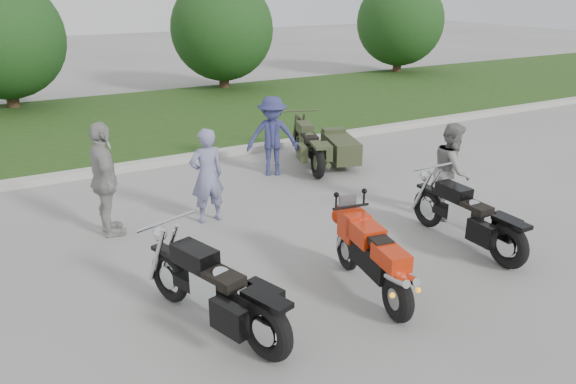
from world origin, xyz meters
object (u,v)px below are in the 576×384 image
cruiser_sidecar (328,148)px  person_stripe (207,176)px  cruiser_left (220,294)px  cruiser_right (471,220)px  sportbike_red (373,256)px  person_grey (452,170)px  person_back (105,180)px  person_denim (272,136)px

cruiser_sidecar → person_stripe: person_stripe is taller
cruiser_left → cruiser_right: bearing=-15.3°
cruiser_sidecar → person_stripe: size_ratio=1.42×
sportbike_red → cruiser_right: (2.09, 0.38, -0.09)m
person_stripe → person_grey: (3.68, -1.74, 0.01)m
cruiser_sidecar → person_back: size_ratio=1.24×
person_denim → person_grey: bearing=-38.2°
cruiser_right → person_back: 5.56m
person_denim → cruiser_sidecar: bearing=21.5°
cruiser_left → sportbike_red: bearing=-23.3°
person_grey → person_denim: 3.73m
person_back → cruiser_right: bearing=-122.7°
cruiser_sidecar → cruiser_right: bearing=-76.9°
person_grey → person_back: bearing=116.8°
cruiser_left → person_back: bearing=80.9°
sportbike_red → person_back: (-2.50, 3.48, 0.37)m
cruiser_sidecar → cruiser_left: bearing=-116.8°
cruiser_sidecar → sportbike_red: bearing=-99.7°
cruiser_right → cruiser_sidecar: cruiser_sidecar is taller
cruiser_sidecar → person_denim: 1.35m
person_denim → cruiser_left: bearing=-97.8°
person_back → person_grey: bearing=-109.6°
person_stripe → sportbike_red: bearing=105.2°
cruiser_left → person_back: person_back is taller
sportbike_red → person_stripe: person_stripe is taller
cruiser_sidecar → person_denim: size_ratio=1.38×
cruiser_sidecar → person_grey: person_grey is taller
sportbike_red → cruiser_right: bearing=19.2°
person_denim → person_back: person_back is taller
person_stripe → person_back: (-1.56, 0.26, 0.11)m
sportbike_red → cruiser_right: size_ratio=0.85×
cruiser_sidecar → person_stripe: 3.68m
sportbike_red → cruiser_sidecar: sportbike_red is taller
cruiser_left → cruiser_right: 4.09m
cruiser_left → person_grey: bearing=-2.7°
person_stripe → person_grey: person_grey is taller
sportbike_red → person_grey: (2.74, 1.48, 0.26)m
cruiser_right → sportbike_red: bearing=-169.5°
sportbike_red → person_back: bearing=134.7°
sportbike_red → cruiser_left: (-1.99, 0.19, -0.07)m
person_grey → cruiser_right: bearing=-162.8°
sportbike_red → cruiser_left: bearing=-176.4°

